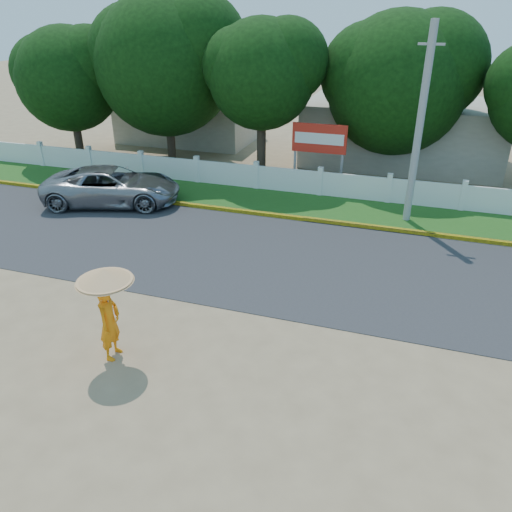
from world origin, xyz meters
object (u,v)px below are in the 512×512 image
at_px(utility_pole, 419,128).
at_px(billboard, 319,142).
at_px(monk_with_parasol, 107,301).
at_px(vehicle, 112,186).

distance_m(utility_pole, billboard, 5.35).
height_order(utility_pole, monk_with_parasol, utility_pole).
distance_m(utility_pole, vehicle, 12.62).
height_order(utility_pole, vehicle, utility_pole).
relative_size(vehicle, monk_with_parasol, 2.37).
distance_m(vehicle, monk_with_parasol, 10.90).
height_order(monk_with_parasol, billboard, billboard).
bearing_deg(monk_with_parasol, vehicle, 122.51).
relative_size(utility_pole, billboard, 2.47).
relative_size(vehicle, billboard, 1.93).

